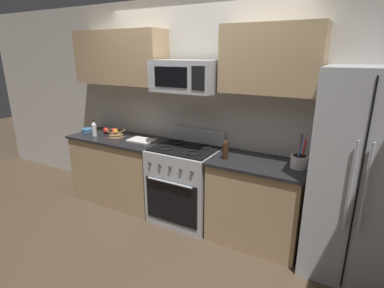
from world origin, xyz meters
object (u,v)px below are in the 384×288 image
Objects in this scene: fruit_basket at (116,133)px; apple_loose at (106,131)px; bottle_soy at (225,149)px; bottle_vinegar at (94,129)px; microwave at (186,76)px; prep_bowl at (87,130)px; refrigerator at (358,177)px; cutting_board at (141,140)px; range_oven at (185,183)px; utensil_crock at (299,161)px.

apple_loose is (-0.22, 0.04, -0.01)m from fruit_basket.
bottle_soy is (1.85, -0.14, 0.07)m from apple_loose.
bottle_soy reaches higher than bottle_vinegar.
prep_bowl is (-1.59, -0.04, -0.80)m from microwave.
refrigerator reaches higher than bottle_vinegar.
microwave is 8.70× the size of apple_loose.
bottle_vinegar reaches higher than prep_bowl.
cutting_board is (-0.66, -0.00, -0.82)m from microwave.
utensil_crock is at bearing 1.77° from range_oven.
utensil_crock is 2.29× the size of prep_bowl.
utensil_crock reaches higher than fruit_basket.
range_oven is 1.40m from apple_loose.
fruit_basket is 0.74× the size of cutting_board.
utensil_crock is 1.39× the size of bottle_soy.
bottle_soy is (0.54, -0.10, -0.72)m from microwave.
bottle_soy is (1.20, -0.10, 0.10)m from cutting_board.
microwave is 4.91× the size of prep_bowl.
apple_loose is 0.25× the size of cutting_board.
bottle_soy is at bearing -3.78° from fruit_basket.
microwave is 3.01× the size of fruit_basket.
apple_loose is 0.29m from prep_bowl.
utensil_crock is at bearing 173.75° from refrigerator.
bottle_soy is (0.54, -0.08, 0.55)m from range_oven.
utensil_crock is 2.57m from apple_loose.
fruit_basket is (-2.87, 0.05, 0.02)m from refrigerator.
bottle_soy is at bearing -4.47° from apple_loose.
apple_loose is at bearing 16.35° from prep_bowl.
apple_loose is 1.86m from bottle_soy.
bottle_vinegar is at bearing -20.30° from prep_bowl.
refrigerator is 1.24m from bottle_soy.
prep_bowl is at bearing 178.31° from bottle_soy.
microwave is (-1.78, 0.04, 0.80)m from refrigerator.
microwave is 2.97× the size of bottle_soy.
cutting_board is (0.44, -0.01, -0.04)m from fruit_basket.
fruit_basket reaches higher than cutting_board.
refrigerator is 3.09m from apple_loose.
refrigerator is 12.69× the size of prep_bowl.
fruit_basket is 0.30m from bottle_vinegar.
range_oven is at bearing -1.59° from fruit_basket.
cutting_board is (0.65, -0.04, -0.03)m from apple_loose.
bottle_soy is 1.65× the size of prep_bowl.
cutting_board is at bearing -179.73° from microwave.
microwave is at bearing 0.27° from cutting_board.
refrigerator is 2.87m from fruit_basket.
prep_bowl is (-0.28, -0.08, -0.01)m from apple_loose.
utensil_crock is (1.26, 0.01, -0.76)m from microwave.
apple_loose is 0.34× the size of bottle_soy.
range_oven is 0.79m from cutting_board.
prep_bowl is (-0.93, -0.04, 0.02)m from cutting_board.
refrigerator reaches higher than cutting_board.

